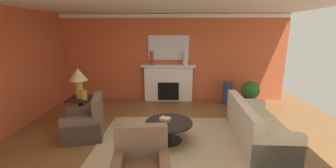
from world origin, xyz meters
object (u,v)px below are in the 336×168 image
Objects in this scene: side_table at (81,109)px; potted_plant at (250,92)px; coffee_table at (169,127)px; vase_on_side_table at (84,95)px; armchair_near_window at (86,124)px; mantel_mirror at (169,48)px; sofa at (255,127)px; vase_mantel_left at (152,58)px; vase_mantel_right at (185,58)px; fireplace at (168,84)px; table_lamp at (78,77)px; vase_tall_corner at (227,93)px.

potted_plant reaches higher than side_table.
coffee_table is 2.37m from side_table.
armchair_near_window is at bearing -67.96° from vase_on_side_table.
mantel_mirror is 2.94m from potted_plant.
sofa is at bearing -9.99° from side_table.
vase_on_side_table is at bearing 112.04° from armchair_near_window.
sofa is 2.21m from potted_plant.
side_table is at bearing 159.53° from coffee_table.
vase_mantel_left reaches higher than vase_mantel_right.
fireplace is 1.03m from vase_mantel_right.
vase_mantel_right reaches higher than table_lamp.
mantel_mirror is at bearing 45.66° from side_table.
sofa is 2.84× the size of table_lamp.
table_lamp reaches higher than vase_on_side_table.
side_table is 1.60× the size of vase_mantel_right.
vase_tall_corner is 1.65× the size of vase_mantel_right.
table_lamp is 2.58m from vase_mantel_left.
vase_on_side_table is 0.28× the size of potted_plant.
armchair_near_window reaches higher than potted_plant.
coffee_table is 2.53m from table_lamp.
table_lamp is 4.52m from vase_tall_corner.
fireplace is 2.16× the size of potted_plant.
armchair_near_window is at bearing -121.49° from mantel_mirror.
side_table is at bearing -156.49° from vase_tall_corner.
potted_plant is at bearing 26.02° from armchair_near_window.
mantel_mirror is 0.67m from vase_mantel_right.
mantel_mirror reaches higher than coffee_table.
vase_mantel_left is (1.59, 2.02, 1.05)m from side_table.
potted_plant is at bearing 16.79° from side_table.
vase_tall_corner is 0.87× the size of potted_plant.
fireplace reaches higher than sofa.
coffee_table is at bearing -88.44° from mantel_mirror.
coffee_table is at bearing -20.47° from side_table.
fireplace is 1.03m from vase_mantel_left.
mantel_mirror reaches higher than fireplace.
sofa is at bearing -105.29° from potted_plant.
vase_mantel_left is 1.10m from vase_mantel_right.
sofa reaches higher than side_table.
fireplace reaches higher than armchair_near_window.
mantel_mirror reaches higher than vase_mantel_right.
coffee_table is 1.43× the size of side_table.
mantel_mirror is 3.20m from vase_on_side_table.
side_table is (-0.38, 0.69, 0.09)m from armchair_near_window.
vase_mantel_left reaches higher than vase_tall_corner.
side_table reaches higher than coffee_table.
table_lamp is (-2.14, -2.07, 0.64)m from fireplace.
armchair_near_window reaches higher than sofa.
side_table is at bearing -163.21° from potted_plant.
coffee_table is 2.24m from vase_on_side_table.
potted_plant is at bearing -17.18° from vase_mantel_right.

